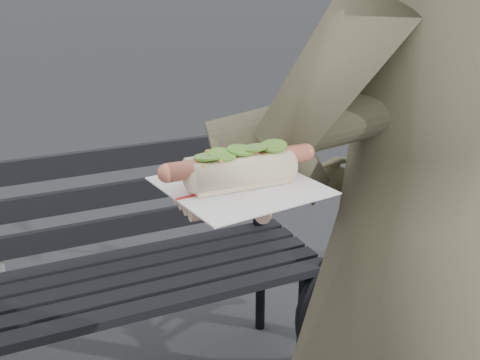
% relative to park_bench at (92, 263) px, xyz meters
% --- Properties ---
extents(park_bench, '(1.50, 0.44, 0.88)m').
position_rel_park_bench_xyz_m(park_bench, '(0.00, 0.00, 0.00)').
color(park_bench, black).
rests_on(park_bench, ground).
extents(bicycle, '(1.68, 0.68, 0.86)m').
position_rel_park_bench_xyz_m(bicycle, '(1.45, -0.21, -0.09)').
color(bicycle, black).
rests_on(bicycle, ground).
extents(person, '(0.71, 0.50, 1.84)m').
position_rel_park_bench_xyz_m(person, '(0.45, -0.97, 0.40)').
color(person, '#4C4B32').
rests_on(person, ground).
extents(held_hotdog, '(0.63, 0.31, 0.20)m').
position_rel_park_bench_xyz_m(held_hotdog, '(0.24, -1.01, 0.69)').
color(held_hotdog, '#4C4B32').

